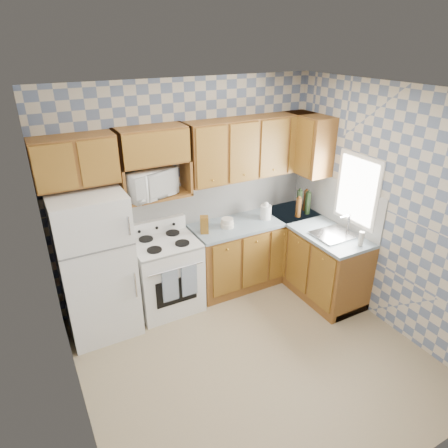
{
  "coord_description": "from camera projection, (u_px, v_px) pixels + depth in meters",
  "views": [
    {
      "loc": [
        -1.81,
        -2.71,
        3.12
      ],
      "look_at": [
        0.05,
        0.75,
        1.25
      ],
      "focal_mm": 32.0,
      "sensor_mm": 36.0,
      "label": 1
    }
  ],
  "objects": [
    {
      "name": "dish_towel_left",
      "position": [
        170.0,
        286.0,
        4.55
      ],
      "size": [
        0.19,
        0.02,
        0.4
      ],
      "primitive_type": "cube",
      "color": "navy",
      "rests_on": "stove_body"
    },
    {
      "name": "upper_cabinets_fridge",
      "position": [
        75.0,
        161.0,
        4.01
      ],
      "size": [
        0.82,
        0.33,
        0.5
      ],
      "primitive_type": "cube",
      "color": "brown",
      "rests_on": "back_wall"
    },
    {
      "name": "bottle_0",
      "position": [
        299.0,
        202.0,
        5.35
      ],
      "size": [
        0.07,
        0.07,
        0.33
      ],
      "primitive_type": "cylinder",
      "color": "black",
      "rests_on": "countertop_back"
    },
    {
      "name": "backsplash_back",
      "position": [
        217.0,
        198.0,
        5.19
      ],
      "size": [
        2.6,
        0.02,
        0.56
      ],
      "primitive_type": "cube",
      "color": "white",
      "rests_on": "back_wall"
    },
    {
      "name": "food_containers",
      "position": [
        227.0,
        223.0,
        5.02
      ],
      "size": [
        0.17,
        0.17,
        0.11
      ],
      "primitive_type": null,
      "color": "beige",
      "rests_on": "countertop_back"
    },
    {
      "name": "countertop_right",
      "position": [
        314.0,
        226.0,
        5.12
      ],
      "size": [
        0.63,
        1.6,
        0.04
      ],
      "primitive_type": "cube",
      "color": "slate",
      "rests_on": "base_cabinets_right"
    },
    {
      "name": "upper_cabinets_back",
      "position": [
        253.0,
        147.0,
        4.97
      ],
      "size": [
        1.75,
        0.33,
        0.74
      ],
      "primitive_type": "cube",
      "color": "brown",
      "rests_on": "back_wall"
    },
    {
      "name": "refrigerator",
      "position": [
        96.0,
        265.0,
        4.36
      ],
      "size": [
        0.75,
        0.7,
        1.68
      ],
      "primitive_type": "cube",
      "color": "white",
      "rests_on": "floor"
    },
    {
      "name": "upper_cabinets_right",
      "position": [
        307.0,
        144.0,
        5.13
      ],
      "size": [
        0.33,
        0.7,
        0.74
      ],
      "primitive_type": "cube",
      "color": "brown",
      "rests_on": "right_wall"
    },
    {
      "name": "microwave",
      "position": [
        148.0,
        183.0,
        4.49
      ],
      "size": [
        0.68,
        0.56,
        0.32
      ],
      "primitive_type": "imported",
      "rotation": [
        0.0,
        0.0,
        0.33
      ],
      "color": "white",
      "rests_on": "microwave_shelf"
    },
    {
      "name": "bottle_2",
      "position": [
        306.0,
        201.0,
        5.46
      ],
      "size": [
        0.07,
        0.07,
        0.29
      ],
      "primitive_type": "cylinder",
      "color": "#4F2B0F",
      "rests_on": "countertop_back"
    },
    {
      "name": "base_cabinets_back",
      "position": [
        255.0,
        251.0,
        5.47
      ],
      "size": [
        1.75,
        0.6,
        0.88
      ],
      "primitive_type": "cube",
      "color": "brown",
      "rests_on": "floor"
    },
    {
      "name": "right_wall",
      "position": [
        387.0,
        211.0,
        4.42
      ],
      "size": [
        0.02,
        3.2,
        2.7
      ],
      "primitive_type": "cube",
      "color": "slate",
      "rests_on": "ground"
    },
    {
      "name": "countertop_back",
      "position": [
        256.0,
        220.0,
        5.27
      ],
      "size": [
        1.77,
        0.63,
        0.04
      ],
      "primitive_type": "cube",
      "color": "slate",
      "rests_on": "base_cabinets_back"
    },
    {
      "name": "backguard",
      "position": [
        156.0,
        226.0,
        4.87
      ],
      "size": [
        0.76,
        0.08,
        0.17
      ],
      "primitive_type": "cube",
      "color": "white",
      "rests_on": "cooktop"
    },
    {
      "name": "back_wall",
      "position": [
        188.0,
        192.0,
        4.96
      ],
      "size": [
        3.4,
        0.02,
        2.7
      ],
      "primitive_type": "cube",
      "color": "slate",
      "rests_on": "ground"
    },
    {
      "name": "soap_bottle",
      "position": [
        361.0,
        239.0,
        4.57
      ],
      "size": [
        0.06,
        0.06,
        0.17
      ],
      "primitive_type": "cylinder",
      "color": "beige",
      "rests_on": "countertop_right"
    },
    {
      "name": "dish_towel_right",
      "position": [
        189.0,
        280.0,
        4.65
      ],
      "size": [
        0.19,
        0.02,
        0.4
      ],
      "primitive_type": "cube",
      "color": "navy",
      "rests_on": "stove_body"
    },
    {
      "name": "microwave_shelf",
      "position": [
        156.0,
        196.0,
        4.59
      ],
      "size": [
        0.8,
        0.33,
        0.03
      ],
      "primitive_type": "cube",
      "color": "brown",
      "rests_on": "back_wall"
    },
    {
      "name": "stove_body",
      "position": [
        166.0,
        275.0,
        4.89
      ],
      "size": [
        0.76,
        0.65,
        0.9
      ],
      "primitive_type": "cube",
      "color": "white",
      "rests_on": "floor"
    },
    {
      "name": "backsplash_right",
      "position": [
        335.0,
        200.0,
        5.11
      ],
      "size": [
        0.02,
        1.6,
        0.56
      ],
      "primitive_type": "cube",
      "color": "white",
      "rests_on": "right_wall"
    },
    {
      "name": "cooktop",
      "position": [
        164.0,
        243.0,
        4.69
      ],
      "size": [
        0.76,
        0.65,
        0.02
      ],
      "primitive_type": "cube",
      "color": "silver",
      "rests_on": "stove_body"
    },
    {
      "name": "knife_block",
      "position": [
        204.0,
        225.0,
        4.85
      ],
      "size": [
        0.13,
        0.13,
        0.22
      ],
      "primitive_type": "cube",
      "rotation": [
        0.0,
        0.0,
        -0.38
      ],
      "color": "brown",
      "rests_on": "countertop_back"
    },
    {
      "name": "base_cabinets_right",
      "position": [
        311.0,
        257.0,
        5.32
      ],
      "size": [
        0.6,
        1.6,
        0.88
      ],
      "primitive_type": "cube",
      "color": "brown",
      "rests_on": "floor"
    },
    {
      "name": "window",
      "position": [
        357.0,
        190.0,
        4.73
      ],
      "size": [
        0.02,
        0.66,
        0.86
      ],
      "primitive_type": "cube",
      "color": "white",
      "rests_on": "right_wall"
    },
    {
      "name": "bottle_1",
      "position": [
        308.0,
        203.0,
        5.35
      ],
      "size": [
        0.07,
        0.07,
        0.31
      ],
      "primitive_type": "cylinder",
      "color": "black",
      "rests_on": "countertop_back"
    },
    {
      "name": "floor",
      "position": [
        253.0,
        357.0,
        4.27
      ],
      "size": [
        3.4,
        3.4,
        0.0
      ],
      "primitive_type": "plane",
      "color": "#8F7D5F",
      "rests_on": "ground"
    },
    {
      "name": "bottle_3",
      "position": [
        298.0,
        207.0,
        5.27
      ],
      "size": [
        0.07,
        0.07,
        0.27
      ],
      "primitive_type": "cylinder",
      "color": "#4F2B0F",
      "rests_on": "countertop_back"
    },
    {
      "name": "sink",
      "position": [
        334.0,
        235.0,
        4.83
      ],
      "size": [
        0.48,
        0.4,
        0.03
      ],
      "primitive_type": "cube",
      "color": "#B7B7BC",
      "rests_on": "countertop_right"
    },
    {
      "name": "electric_kettle",
      "position": [
        266.0,
        212.0,
        5.23
      ],
      "size": [
        0.15,
        0.15,
        0.18
      ],
      "primitive_type": "cylinder",
      "color": "white",
      "rests_on": "countertop_back"
    }
  ]
}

